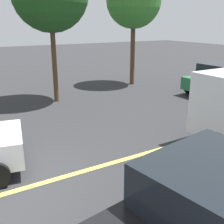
{
  "coord_description": "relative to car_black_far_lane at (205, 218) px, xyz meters",
  "views": [
    {
      "loc": [
        -0.46,
        -5.6,
        3.53
      ],
      "look_at": [
        2.97,
        0.13,
        1.37
      ],
      "focal_mm": 44.47,
      "sensor_mm": 36.0,
      "label": 1
    }
  ],
  "objects": [
    {
      "name": "lane_marking_centre",
      "position": [
        0.6,
        3.43,
        -0.84
      ],
      "size": [
        28.0,
        0.16,
        0.01
      ],
      "primitive_type": "cube",
      "color": "#E0D14C"
    },
    {
      "name": "car_black_far_lane",
      "position": [
        0.0,
        0.0,
        0.0
      ],
      "size": [
        4.46,
        2.57,
        1.69
      ],
      "color": "black",
      "rests_on": "ground_plane"
    },
    {
      "name": "car_green_near_curb",
      "position": [
        9.24,
        6.96,
        -0.05
      ],
      "size": [
        4.3,
        2.11,
        1.57
      ],
      "color": "#236B3D",
      "rests_on": "ground_plane"
    },
    {
      "name": "tree_left_verge",
      "position": [
        6.58,
        11.3,
        3.83
      ],
      "size": [
        3.04,
        3.04,
        6.22
      ],
      "color": "#513823",
      "rests_on": "ground_plane"
    }
  ]
}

